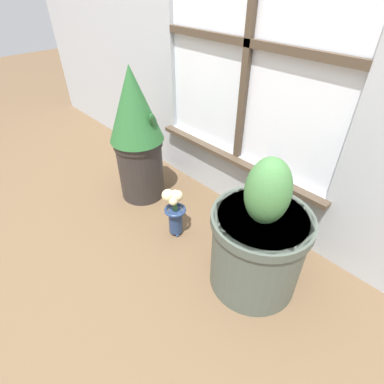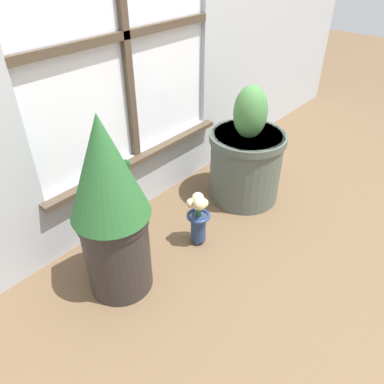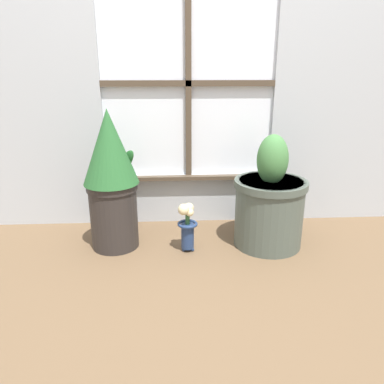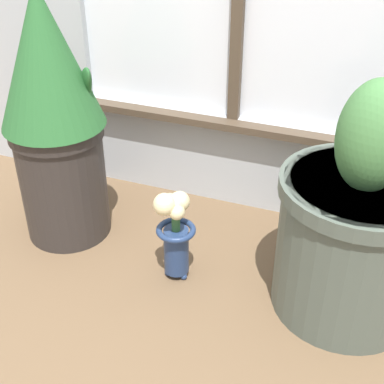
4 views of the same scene
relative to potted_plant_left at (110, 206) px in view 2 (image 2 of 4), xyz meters
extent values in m
plane|color=brown|center=(0.45, -0.26, -0.42)|extent=(10.00, 10.00, 0.00)
cube|color=#B2B7BC|center=(0.45, 0.37, -0.26)|extent=(1.06, 0.05, 0.33)
cube|color=white|center=(0.45, 0.38, 0.48)|extent=(1.06, 0.02, 1.15)
cube|color=#4C3D2D|center=(0.45, 0.35, 0.48)|extent=(0.04, 0.02, 1.15)
cube|color=#4C3D2D|center=(0.45, 0.35, 0.48)|extent=(1.06, 0.02, 0.04)
cube|color=#4C3D2D|center=(0.45, 0.32, -0.11)|extent=(1.12, 0.06, 0.02)
cylinder|color=#2D2826|center=(0.00, 0.00, -0.23)|extent=(0.27, 0.27, 0.39)
cylinder|color=#2D2826|center=(0.00, 0.00, -0.05)|extent=(0.28, 0.28, 0.04)
cylinder|color=#38281E|center=(0.00, 0.00, -0.04)|extent=(0.25, 0.25, 0.01)
cone|color=#28602D|center=(0.00, 0.00, 0.17)|extent=(0.31, 0.31, 0.41)
ellipsoid|color=#28602D|center=(0.07, 0.07, 0.07)|extent=(0.16, 0.16, 0.19)
cylinder|color=#4C564C|center=(0.89, -0.03, -0.22)|extent=(0.39, 0.39, 0.39)
cylinder|color=#4C564C|center=(0.89, -0.03, -0.05)|extent=(0.41, 0.41, 0.04)
cylinder|color=#38281E|center=(0.89, -0.03, -0.03)|extent=(0.36, 0.36, 0.01)
ellipsoid|color=#477F42|center=(0.89, -0.03, 0.09)|extent=(0.17, 0.17, 0.28)
ellipsoid|color=#477F42|center=(0.92, 0.03, 0.04)|extent=(0.12, 0.08, 0.13)
sphere|color=navy|center=(0.42, -0.06, -0.41)|extent=(0.02, 0.02, 0.02)
sphere|color=navy|center=(0.39, -0.10, -0.41)|extent=(0.02, 0.02, 0.02)
sphere|color=navy|center=(0.44, -0.10, -0.41)|extent=(0.02, 0.02, 0.02)
cylinder|color=navy|center=(0.42, -0.08, -0.33)|extent=(0.07, 0.07, 0.15)
torus|color=navy|center=(0.42, -0.08, -0.26)|extent=(0.11, 0.11, 0.02)
cylinder|color=#386633|center=(0.42, -0.08, -0.22)|extent=(0.02, 0.02, 0.08)
sphere|color=beige|center=(0.42, -0.08, -0.17)|extent=(0.06, 0.06, 0.06)
sphere|color=beige|center=(0.43, -0.07, -0.16)|extent=(0.06, 0.06, 0.06)
sphere|color=beige|center=(0.39, -0.06, -0.18)|extent=(0.05, 0.05, 0.05)
sphere|color=beige|center=(0.40, -0.11, -0.16)|extent=(0.06, 0.06, 0.06)
sphere|color=beige|center=(0.43, -0.10, -0.18)|extent=(0.05, 0.05, 0.05)
camera|label=1|loc=(1.34, -0.83, 0.75)|focal=28.00mm
camera|label=2|loc=(-0.65, -0.96, 0.85)|focal=35.00mm
camera|label=3|loc=(0.34, -2.01, 0.59)|focal=35.00mm
camera|label=4|loc=(0.89, -1.20, 0.64)|focal=50.00mm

